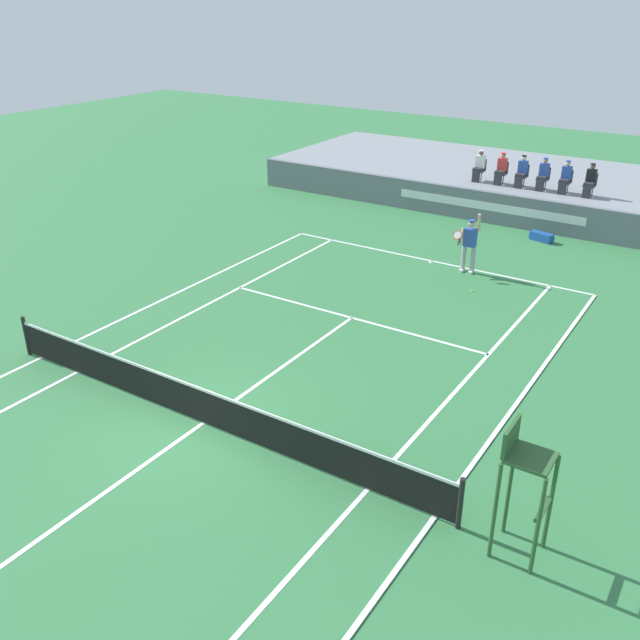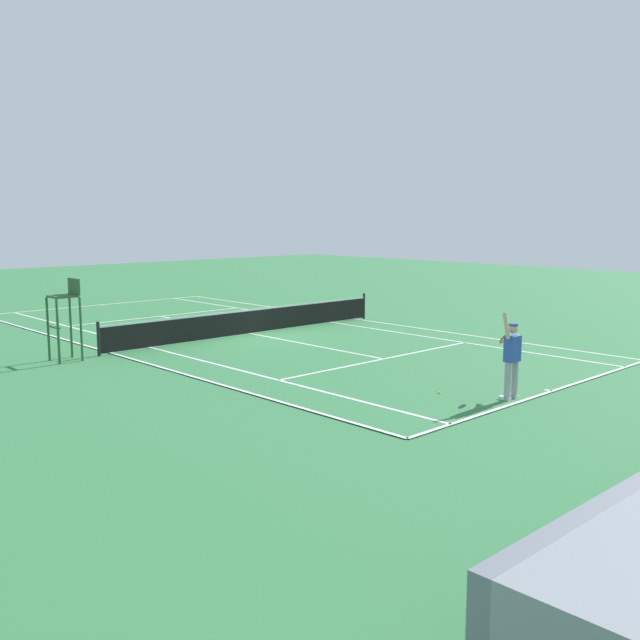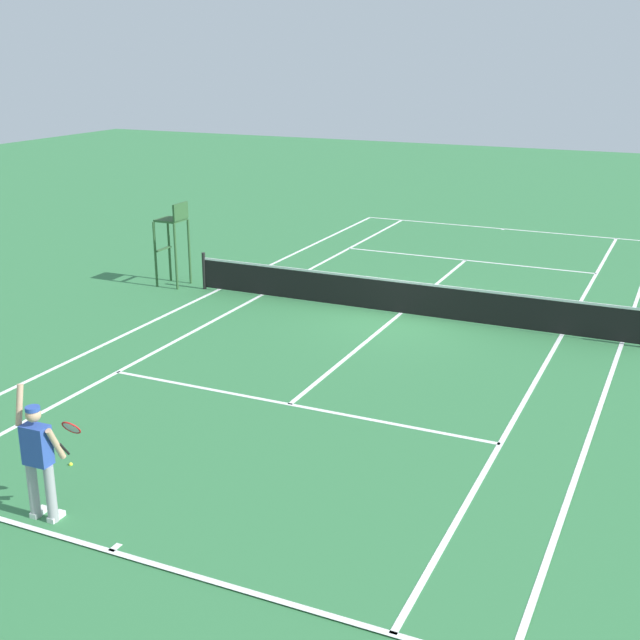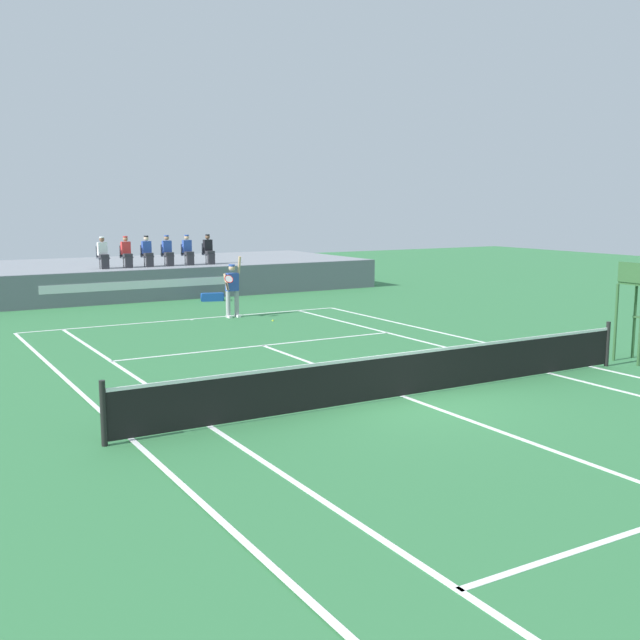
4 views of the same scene
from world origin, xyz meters
The scene contains 6 objects.
ground_plane centered at (0.00, 0.00, 0.00)m, with size 80.00×80.00×0.00m, color #337542.
court centered at (0.00, 0.00, 0.01)m, with size 11.08×23.88×0.03m.
net centered at (0.00, 0.00, 0.52)m, with size 11.98×0.10×1.07m.
tennis_player centered at (1.40, 11.59, 0.99)m, with size 0.76×0.63×2.08m.
tennis_ball centered at (2.19, 10.14, 0.03)m, with size 0.07×0.07×0.07m, color #D1E533.
umpire_chair centered at (6.92, 0.00, 1.56)m, with size 0.77×0.77×2.44m.
Camera 2 is at (15.82, 20.39, 4.24)m, focal length 40.16 mm.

